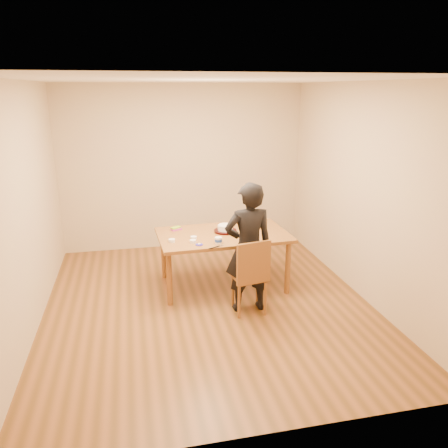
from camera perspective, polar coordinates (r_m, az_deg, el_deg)
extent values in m
cube|color=brown|center=(5.62, -2.07, -10.35)|extent=(4.00, 4.50, 0.00)
cube|color=silver|center=(4.99, -2.42, 18.33)|extent=(4.00, 4.50, 0.00)
cube|color=#C6B88A|center=(7.32, -5.34, 7.30)|extent=(4.00, 0.00, 2.70)
cube|color=#C6B88A|center=(5.20, -24.51, 1.70)|extent=(0.00, 4.50, 2.70)
cube|color=#C6B88A|center=(5.82, 17.60, 3.98)|extent=(0.00, 4.50, 2.70)
cube|color=brown|center=(5.85, -0.10, -1.45)|extent=(1.77, 1.10, 0.04)
cube|color=brown|center=(5.28, 3.28, -6.85)|extent=(0.44, 0.44, 0.04)
cylinder|color=red|center=(5.91, 0.17, -0.91)|extent=(0.31, 0.31, 0.02)
cylinder|color=white|center=(5.90, 0.17, -0.50)|extent=(0.20, 0.20, 0.06)
ellipsoid|color=white|center=(5.88, 0.17, -0.08)|extent=(0.20, 0.20, 0.03)
cylinder|color=white|center=(5.46, -0.73, -2.14)|extent=(0.09, 0.09, 0.08)
cylinder|color=#2319A6|center=(5.43, -3.26, -2.70)|extent=(0.09, 0.09, 0.01)
ellipsoid|color=white|center=(5.42, -3.26, -2.58)|extent=(0.04, 0.04, 0.02)
cylinder|color=white|center=(5.50, -4.08, -2.27)|extent=(0.08, 0.08, 0.04)
cylinder|color=white|center=(5.63, -3.98, -1.82)|extent=(0.08, 0.08, 0.04)
cylinder|color=white|center=(5.55, -6.84, -2.16)|extent=(0.08, 0.08, 0.04)
cube|color=#EA37AD|center=(6.02, -6.26, -0.68)|extent=(0.16, 0.13, 0.02)
cube|color=#30961B|center=(6.02, -6.32, -0.48)|extent=(0.15, 0.12, 0.02)
cube|color=black|center=(5.33, -1.26, -3.07)|extent=(0.15, 0.08, 0.01)
imported|color=black|center=(5.19, 3.21, -3.15)|extent=(0.59, 0.39, 1.60)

